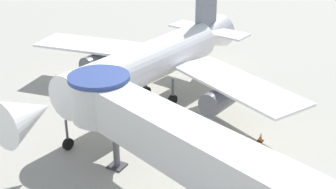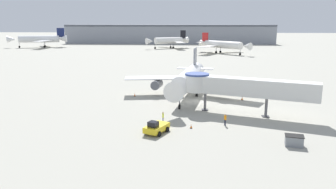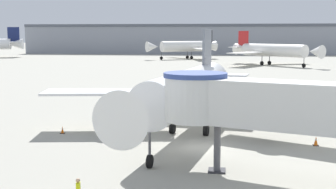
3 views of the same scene
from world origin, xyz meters
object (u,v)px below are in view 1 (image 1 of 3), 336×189
object	(u,v)px
traffic_cone_starboard_wing	(261,137)
traffic_cone_port_wing	(55,78)
main_airplane	(148,64)
jet_bridge	(174,140)

from	to	relation	value
traffic_cone_starboard_wing	traffic_cone_port_wing	world-z (taller)	traffic_cone_starboard_wing
main_airplane	traffic_cone_port_wing	bearing A→B (deg)	-173.60
main_airplane	traffic_cone_port_wing	world-z (taller)	main_airplane
main_airplane	traffic_cone_starboard_wing	xyz separation A→B (m)	(10.51, -1.17, -3.58)
main_airplane	jet_bridge	bearing A→B (deg)	-44.21
jet_bridge	traffic_cone_port_wing	distance (m)	22.95
main_airplane	traffic_cone_starboard_wing	size ratio (longest dim) A/B	37.75
traffic_cone_starboard_wing	traffic_cone_port_wing	xyz separation A→B (m)	(-21.42, 1.65, -0.04)
jet_bridge	traffic_cone_starboard_wing	distance (m)	11.07
jet_bridge	traffic_cone_port_wing	size ratio (longest dim) A/B	32.09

